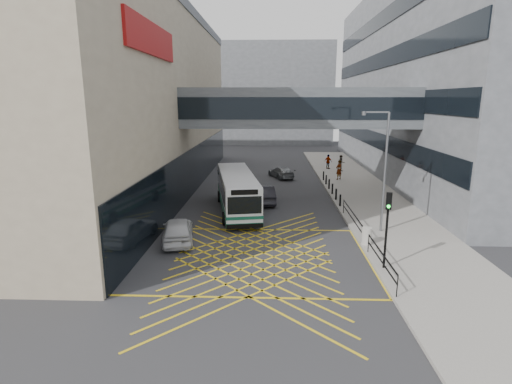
# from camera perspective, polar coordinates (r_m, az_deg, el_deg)

# --- Properties ---
(ground) EXTENTS (120.00, 120.00, 0.00)m
(ground) POSITION_cam_1_polar(r_m,az_deg,el_deg) (21.47, -0.40, -9.22)
(ground) COLOR #333335
(building_whsmith) EXTENTS (24.17, 42.00, 16.00)m
(building_whsmith) POSITION_cam_1_polar(r_m,az_deg,el_deg) (40.50, -26.23, 11.58)
(building_whsmith) COLOR tan
(building_whsmith) RESTS_ON ground
(building_right) EXTENTS (24.09, 44.00, 20.00)m
(building_right) POSITION_cam_1_polar(r_m,az_deg,el_deg) (49.59, 30.81, 13.47)
(building_right) COLOR slate
(building_right) RESTS_ON ground
(building_far) EXTENTS (28.00, 16.00, 18.00)m
(building_far) POSITION_cam_1_polar(r_m,az_deg,el_deg) (79.89, 0.04, 13.74)
(building_far) COLOR slate
(building_far) RESTS_ON ground
(skybridge) EXTENTS (20.00, 4.10, 3.00)m
(skybridge) POSITION_cam_1_polar(r_m,az_deg,el_deg) (31.92, 6.05, 11.87)
(skybridge) COLOR #50555A
(skybridge) RESTS_ON ground
(pavement) EXTENTS (6.00, 54.00, 0.16)m
(pavement) POSITION_cam_1_polar(r_m,az_deg,el_deg) (36.68, 14.85, -0.05)
(pavement) COLOR gray
(pavement) RESTS_ON ground
(box_junction) EXTENTS (12.00, 9.00, 0.01)m
(box_junction) POSITION_cam_1_polar(r_m,az_deg,el_deg) (21.47, -0.40, -9.21)
(box_junction) COLOR gold
(box_junction) RESTS_ON ground
(bus) EXTENTS (4.11, 10.45, 2.86)m
(bus) POSITION_cam_1_polar(r_m,az_deg,el_deg) (29.60, -2.75, 0.17)
(bus) COLOR silver
(bus) RESTS_ON ground
(car_white) EXTENTS (2.76, 4.92, 1.48)m
(car_white) POSITION_cam_1_polar(r_m,az_deg,el_deg) (23.83, -11.09, -5.28)
(car_white) COLOR silver
(car_white) RESTS_ON ground
(car_dark) EXTENTS (2.31, 4.77, 1.44)m
(car_dark) POSITION_cam_1_polar(r_m,az_deg,el_deg) (32.07, 1.14, -0.30)
(car_dark) COLOR black
(car_dark) RESTS_ON ground
(car_silver) EXTENTS (3.11, 4.39, 1.26)m
(car_silver) POSITION_cam_1_polar(r_m,az_deg,el_deg) (42.45, 3.61, 2.88)
(car_silver) COLOR gray
(car_silver) RESTS_ON ground
(traffic_light) EXTENTS (0.30, 0.45, 3.80)m
(traffic_light) POSITION_cam_1_polar(r_m,az_deg,el_deg) (19.82, 18.26, -3.76)
(traffic_light) COLOR black
(traffic_light) RESTS_ON pavement
(street_lamp) EXTENTS (1.66, 0.26, 7.31)m
(street_lamp) POSITION_cam_1_polar(r_m,az_deg,el_deg) (25.13, 17.63, 3.72)
(street_lamp) COLOR slate
(street_lamp) RESTS_ON pavement
(litter_bin) EXTENTS (0.56, 0.56, 0.97)m
(litter_bin) POSITION_cam_1_polar(r_m,az_deg,el_deg) (23.48, 15.54, -6.06)
(litter_bin) COLOR #ADA89E
(litter_bin) RESTS_ON pavement
(kerb_railings) EXTENTS (0.05, 12.54, 1.00)m
(kerb_railings) POSITION_cam_1_polar(r_m,az_deg,el_deg) (23.42, 15.08, -5.47)
(kerb_railings) COLOR black
(kerb_railings) RESTS_ON pavement
(bollards) EXTENTS (0.14, 10.14, 0.90)m
(bollards) POSITION_cam_1_polar(r_m,az_deg,el_deg) (36.05, 10.63, 0.81)
(bollards) COLOR black
(bollards) RESTS_ON pavement
(pedestrian_a) EXTENTS (0.96, 0.92, 1.97)m
(pedestrian_a) POSITION_cam_1_polar(r_m,az_deg,el_deg) (41.47, 11.76, 3.11)
(pedestrian_a) COLOR gray
(pedestrian_a) RESTS_ON pavement
(pedestrian_b) EXTENTS (1.00, 0.74, 1.82)m
(pedestrian_b) POSITION_cam_1_polar(r_m,az_deg,el_deg) (46.29, 12.07, 4.03)
(pedestrian_b) COLOR gray
(pedestrian_b) RESTS_ON pavement
(pedestrian_c) EXTENTS (1.06, 1.02, 1.69)m
(pedestrian_c) POSITION_cam_1_polar(r_m,az_deg,el_deg) (47.64, 10.28, 4.28)
(pedestrian_c) COLOR gray
(pedestrian_c) RESTS_ON pavement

